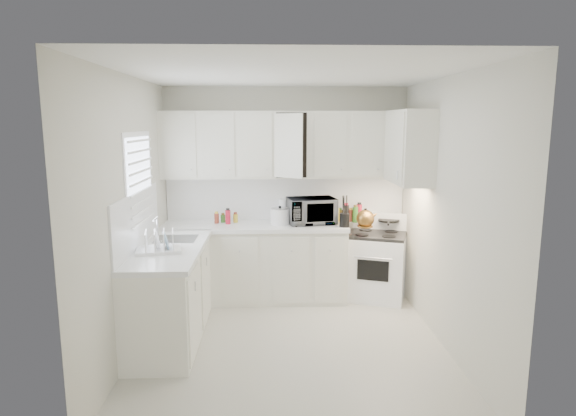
{
  "coord_description": "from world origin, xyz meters",
  "views": [
    {
      "loc": [
        -0.18,
        -4.5,
        2.16
      ],
      "look_at": [
        0.0,
        0.7,
        1.25
      ],
      "focal_mm": 30.35,
      "sensor_mm": 36.0,
      "label": 1
    }
  ],
  "objects_px": {
    "stove": "(376,257)",
    "utensil_crock": "(345,211)",
    "tea_kettle": "(365,217)",
    "dish_rack": "(158,240)",
    "rice_cooker": "(280,215)",
    "microwave": "(311,208)"
  },
  "relations": [
    {
      "from": "utensil_crock",
      "to": "rice_cooker",
      "type": "bearing_deg",
      "value": 167.04
    },
    {
      "from": "stove",
      "to": "utensil_crock",
      "type": "bearing_deg",
      "value": -139.2
    },
    {
      "from": "stove",
      "to": "tea_kettle",
      "type": "distance_m",
      "value": 0.58
    },
    {
      "from": "microwave",
      "to": "dish_rack",
      "type": "distance_m",
      "value": 2.01
    },
    {
      "from": "stove",
      "to": "rice_cooker",
      "type": "relative_size",
      "value": 4.68
    },
    {
      "from": "microwave",
      "to": "dish_rack",
      "type": "height_order",
      "value": "microwave"
    },
    {
      "from": "tea_kettle",
      "to": "utensil_crock",
      "type": "bearing_deg",
      "value": -176.25
    },
    {
      "from": "tea_kettle",
      "to": "dish_rack",
      "type": "relative_size",
      "value": 0.63
    },
    {
      "from": "stove",
      "to": "microwave",
      "type": "xyz_separation_m",
      "value": [
        -0.8,
        0.04,
        0.61
      ]
    },
    {
      "from": "stove",
      "to": "microwave",
      "type": "distance_m",
      "value": 1.01
    },
    {
      "from": "stove",
      "to": "dish_rack",
      "type": "distance_m",
      "value": 2.72
    },
    {
      "from": "tea_kettle",
      "to": "rice_cooker",
      "type": "relative_size",
      "value": 1.16
    },
    {
      "from": "rice_cooker",
      "to": "dish_rack",
      "type": "bearing_deg",
      "value": -139.19
    },
    {
      "from": "tea_kettle",
      "to": "utensil_crock",
      "type": "relative_size",
      "value": 0.68
    },
    {
      "from": "rice_cooker",
      "to": "utensil_crock",
      "type": "bearing_deg",
      "value": -18.29
    },
    {
      "from": "tea_kettle",
      "to": "microwave",
      "type": "bearing_deg",
      "value": 163.89
    },
    {
      "from": "stove",
      "to": "dish_rack",
      "type": "xyz_separation_m",
      "value": [
        -2.37,
        -1.22,
        0.54
      ]
    },
    {
      "from": "tea_kettle",
      "to": "rice_cooker",
      "type": "bearing_deg",
      "value": 172.48
    },
    {
      "from": "microwave",
      "to": "stove",
      "type": "bearing_deg",
      "value": -13.35
    },
    {
      "from": "tea_kettle",
      "to": "utensil_crock",
      "type": "height_order",
      "value": "utensil_crock"
    },
    {
      "from": "microwave",
      "to": "dish_rack",
      "type": "relative_size",
      "value": 1.37
    },
    {
      "from": "tea_kettle",
      "to": "dish_rack",
      "type": "distance_m",
      "value": 2.43
    }
  ]
}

